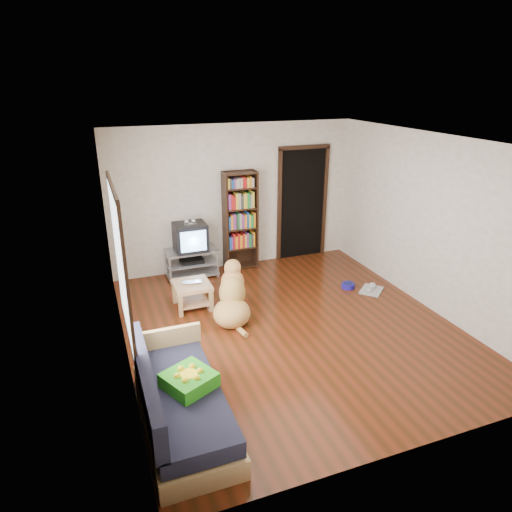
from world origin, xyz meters
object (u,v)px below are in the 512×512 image
object	(u,v)px
grey_rag	(372,290)
dog	(232,299)
coffee_table	(192,291)
bookshelf	(240,216)
sofa	(179,403)
laptop	(192,284)
tv_stand	(192,262)
dog_bowl	(348,286)
green_cushion	(189,380)
crt_tv	(190,236)

from	to	relation	value
grey_rag	dog	size ratio (longest dim) A/B	0.38
coffee_table	bookshelf	bearing A→B (deg)	45.98
sofa	dog	bearing A→B (deg)	58.33
laptop	bookshelf	bearing A→B (deg)	56.32
tv_stand	sofa	distance (m)	3.76
dog_bowl	grey_rag	distance (m)	0.39
tv_stand	bookshelf	size ratio (longest dim) A/B	0.50
laptop	dog	size ratio (longest dim) A/B	0.28
green_cushion	dog	world-z (taller)	dog
laptop	grey_rag	bearing A→B (deg)	0.56
dog_bowl	crt_tv	distance (m)	2.85
grey_rag	tv_stand	xyz separation A→B (m)	(-2.66, 1.66, 0.25)
laptop	green_cushion	bearing A→B (deg)	-94.03
coffee_table	grey_rag	bearing A→B (deg)	-9.67
dog_bowl	laptop	bearing A→B (deg)	175.25
crt_tv	laptop	bearing A→B (deg)	-102.19
sofa	green_cushion	bearing A→B (deg)	11.39
crt_tv	coffee_table	size ratio (longest dim) A/B	1.05
tv_stand	grey_rag	bearing A→B (deg)	-31.96
laptop	bookshelf	xyz separation A→B (m)	(1.21, 1.28, 0.59)
tv_stand	dog	world-z (taller)	dog
bookshelf	tv_stand	bearing A→B (deg)	-174.37
sofa	coffee_table	world-z (taller)	sofa
laptop	tv_stand	world-z (taller)	tv_stand
grey_rag	dog_bowl	bearing A→B (deg)	140.19
green_cushion	laptop	world-z (taller)	green_cushion
tv_stand	bookshelf	bearing A→B (deg)	5.63
crt_tv	coffee_table	distance (m)	1.30
coffee_table	laptop	bearing A→B (deg)	-90.00
sofa	coffee_table	xyz separation A→B (m)	(0.71, 2.47, 0.02)
sofa	crt_tv	bearing A→B (deg)	75.07
laptop	bookshelf	size ratio (longest dim) A/B	0.16
crt_tv	dog	distance (m)	1.80
bookshelf	dog	distance (m)	2.07
green_cushion	grey_rag	bearing A→B (deg)	2.88
grey_rag	tv_stand	size ratio (longest dim) A/B	0.44
green_cushion	bookshelf	bearing A→B (deg)	37.88
coffee_table	dog	world-z (taller)	dog
crt_tv	sofa	bearing A→B (deg)	-104.93
grey_rag	bookshelf	xyz separation A→B (m)	(-1.71, 1.75, 0.99)
laptop	coffee_table	distance (m)	0.13
dog_bowl	grey_rag	size ratio (longest dim) A/B	0.55
grey_rag	crt_tv	xyz separation A→B (m)	(-2.66, 1.68, 0.73)
dog_bowl	bookshelf	xyz separation A→B (m)	(-1.41, 1.50, 0.96)
bookshelf	sofa	bearing A→B (deg)	-117.32
tv_stand	crt_tv	size ratio (longest dim) A/B	1.55
tv_stand	bookshelf	world-z (taller)	bookshelf
dog_bowl	tv_stand	bearing A→B (deg)	149.15
tv_stand	bookshelf	distance (m)	1.20
crt_tv	bookshelf	distance (m)	0.99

